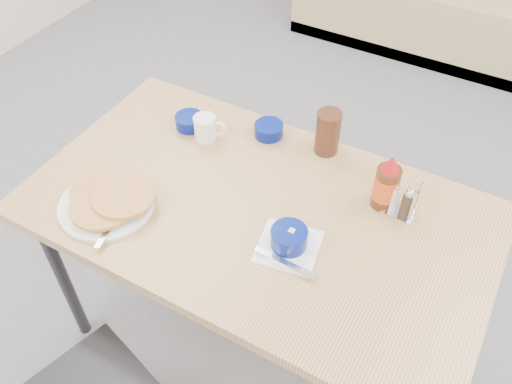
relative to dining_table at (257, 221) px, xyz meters
The scene contains 9 objects.
dining_table is the anchor object (origin of this frame).
pancake_plate 0.46m from the dining_table, 151.81° to the right, with size 0.29×0.30×0.05m.
coffee_mug 0.38m from the dining_table, 147.17° to the left, with size 0.11×0.08×0.09m.
grits_setting 0.20m from the dining_table, 30.79° to the right, with size 0.21×0.20×0.07m.
creamer_bowl 0.46m from the dining_table, 150.62° to the left, with size 0.10×0.10×0.04m.
butter_bowl 0.35m from the dining_table, 112.38° to the left, with size 0.10×0.10×0.04m.
amber_tumbler 0.37m from the dining_table, 77.70° to the left, with size 0.08×0.08×0.15m, color #3D2013.
condiment_caddy 0.43m from the dining_table, 26.97° to the left, with size 0.11×0.07×0.13m.
syrup_bottle 0.41m from the dining_table, 31.36° to the left, with size 0.07×0.07×0.19m.
Camera 1 is at (0.53, -0.71, 1.97)m, focal length 38.00 mm.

